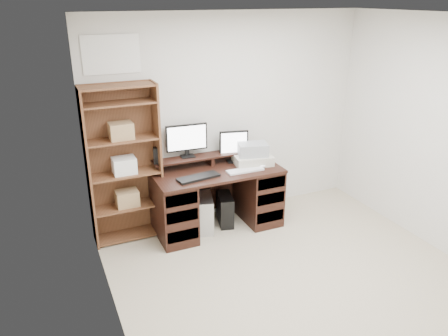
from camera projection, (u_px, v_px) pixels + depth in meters
room at (328, 176)px, 3.64m from camera, size 3.54×4.04×2.54m
desk at (217, 198)px, 5.24m from camera, size 1.50×0.70×0.75m
riser_shelf at (210, 157)px, 5.24m from camera, size 1.40×0.22×0.12m
monitor_wide at (187, 139)px, 5.10m from camera, size 0.49×0.14×0.39m
monitor_small at (234, 145)px, 5.29m from camera, size 0.35×0.16×0.39m
speaker at (157, 155)px, 4.93m from camera, size 0.09×0.09×0.19m
keyboard_black at (198, 177)px, 4.86m from camera, size 0.50×0.23×0.03m
keyboard_white at (245, 170)px, 5.06m from camera, size 0.44×0.13×0.02m
mouse at (262, 166)px, 5.16m from camera, size 0.11×0.08×0.04m
printer at (253, 159)px, 5.27m from camera, size 0.49×0.40×0.11m
basket at (253, 149)px, 5.22m from camera, size 0.40×0.33×0.15m
tower_silver at (204, 213)px, 5.25m from camera, size 0.30×0.46×0.43m
tower_black at (225, 209)px, 5.39m from camera, size 0.25×0.40×0.38m
bookshelf at (124, 163)px, 4.84m from camera, size 0.80×0.30×1.80m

